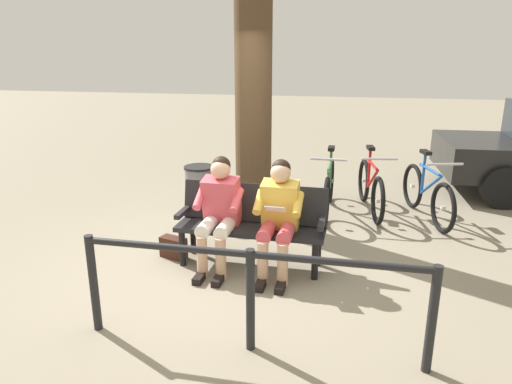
{
  "coord_description": "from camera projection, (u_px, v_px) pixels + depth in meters",
  "views": [
    {
      "loc": [
        -1.3,
        4.38,
        2.26
      ],
      "look_at": [
        -0.28,
        -0.48,
        0.75
      ],
      "focal_mm": 32.69,
      "sensor_mm": 36.0,
      "label": 1
    }
  ],
  "objects": [
    {
      "name": "ground_plane",
      "position": [
        222.0,
        270.0,
        5.01
      ],
      "size": [
        40.0,
        40.0,
        0.0
      ],
      "primitive_type": "plane",
      "color": "gray"
    },
    {
      "name": "bench",
      "position": [
        252.0,
        219.0,
        5.05
      ],
      "size": [
        1.61,
        0.51,
        0.87
      ],
      "rotation": [
        0.0,
        0.0,
        -0.02
      ],
      "color": "black",
      "rests_on": "ground"
    },
    {
      "name": "person_reading",
      "position": [
        279.0,
        213.0,
        4.78
      ],
      "size": [
        0.5,
        0.77,
        1.2
      ],
      "rotation": [
        0.0,
        0.0,
        -0.02
      ],
      "color": "gold",
      "rests_on": "ground"
    },
    {
      "name": "person_companion",
      "position": [
        219.0,
        208.0,
        4.92
      ],
      "size": [
        0.5,
        0.77,
        1.2
      ],
      "rotation": [
        0.0,
        0.0,
        -0.02
      ],
      "color": "#D84C59",
      "rests_on": "ground"
    },
    {
      "name": "handbag",
      "position": [
        173.0,
        247.0,
        5.28
      ],
      "size": [
        0.33,
        0.22,
        0.24
      ],
      "primitive_type": "cube",
      "rotation": [
        0.0,
        0.0,
        -0.3
      ],
      "color": "#3F1E14",
      "rests_on": "ground"
    },
    {
      "name": "tree_trunk",
      "position": [
        253.0,
        88.0,
        5.93
      ],
      "size": [
        0.48,
        0.48,
        3.59
      ],
      "primitive_type": "cylinder",
      "color": "#4C3823",
      "rests_on": "ground"
    },
    {
      "name": "litter_bin",
      "position": [
        200.0,
        193.0,
        6.41
      ],
      "size": [
        0.41,
        0.41,
        0.76
      ],
      "color": "slate",
      "rests_on": "ground"
    },
    {
      "name": "bicycle_orange",
      "position": [
        427.0,
        194.0,
        6.43
      ],
      "size": [
        0.59,
        1.64,
        0.94
      ],
      "rotation": [
        0.0,
        0.0,
        1.84
      ],
      "color": "black",
      "rests_on": "ground"
    },
    {
      "name": "bicycle_black",
      "position": [
        370.0,
        188.0,
        6.72
      ],
      "size": [
        0.48,
        1.67,
        0.94
      ],
      "rotation": [
        0.0,
        0.0,
        1.74
      ],
      "color": "black",
      "rests_on": "ground"
    },
    {
      "name": "bicycle_red",
      "position": [
        329.0,
        189.0,
        6.69
      ],
      "size": [
        0.48,
        1.68,
        0.94
      ],
      "rotation": [
        0.0,
        0.0,
        1.57
      ],
      "color": "black",
      "rests_on": "ground"
    },
    {
      "name": "railing_fence",
      "position": [
        250.0,
        282.0,
        3.52
      ],
      "size": [
        2.71,
        0.07,
        0.85
      ],
      "rotation": [
        0.0,
        0.0,
        -0.0
      ],
      "color": "black",
      "rests_on": "ground"
    }
  ]
}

